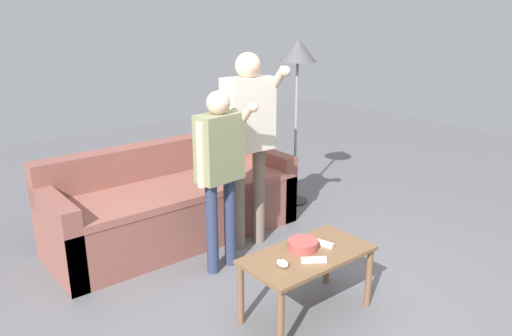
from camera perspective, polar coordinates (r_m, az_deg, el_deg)
ground_plane at (r=3.51m, az=6.68°, el=-16.16°), size 12.00×12.00×0.00m
couch at (r=4.44m, az=-9.57°, el=-4.20°), size 2.18×0.83×0.82m
coffee_table at (r=3.28m, az=5.99°, el=-10.89°), size 0.87×0.45×0.45m
snack_bowl at (r=3.29m, az=5.46°, el=-8.85°), size 0.20×0.20×0.06m
game_remote_nunchuk at (r=3.07m, az=3.09°, el=-10.99°), size 0.06×0.09×0.05m
floor_lamp at (r=4.94m, az=4.85°, el=12.29°), size 0.37×0.37×1.70m
player_right at (r=4.00m, az=-0.88°, el=4.56°), size 0.48×0.38×1.65m
player_center at (r=3.65m, az=-4.21°, el=0.80°), size 0.44×0.31×1.41m
game_remote_wand_near at (r=3.14m, az=6.74°, el=-10.55°), size 0.15×0.12×0.03m
game_remote_wand_far at (r=3.35m, az=7.72°, el=-8.66°), size 0.08×0.16×0.03m
game_remote_wand_spare at (r=3.30m, az=5.14°, el=-9.00°), size 0.12×0.14×0.03m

